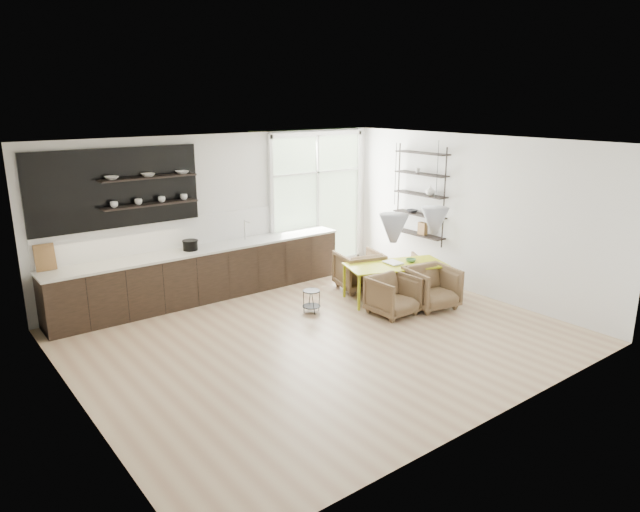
{
  "coord_description": "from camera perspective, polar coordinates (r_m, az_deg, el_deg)",
  "views": [
    {
      "loc": [
        -4.94,
        -6.36,
        3.51
      ],
      "look_at": [
        0.42,
        0.6,
        1.07
      ],
      "focal_mm": 32.0,
      "sensor_mm": 36.0,
      "label": 1
    }
  ],
  "objects": [
    {
      "name": "room",
      "position": [
        9.5,
        -1.06,
        3.04
      ],
      "size": [
        7.02,
        6.01,
        2.91
      ],
      "color": "tan",
      "rests_on": "ground"
    },
    {
      "name": "kitchen_run",
      "position": [
        10.41,
        -11.95,
        -1.09
      ],
      "size": [
        5.54,
        0.69,
        2.75
      ],
      "color": "black",
      "rests_on": "ground"
    },
    {
      "name": "right_shelving",
      "position": [
        11.36,
        10.09,
        5.84
      ],
      "size": [
        0.26,
        1.22,
        1.9
      ],
      "color": "black",
      "rests_on": "ground"
    },
    {
      "name": "dining_table",
      "position": [
        10.29,
        7.58,
        -1.06
      ],
      "size": [
        1.94,
        1.35,
        0.65
      ],
      "rotation": [
        0.0,
        0.0,
        -0.34
      ],
      "color": "#B2B916",
      "rests_on": "ground"
    },
    {
      "name": "armchair_back_left",
      "position": [
        10.81,
        3.91,
        -1.44
      ],
      "size": [
        0.96,
        0.98,
        0.73
      ],
      "primitive_type": "imported",
      "rotation": [
        0.0,
        0.0,
        2.88
      ],
      "color": "brown",
      "rests_on": "ground"
    },
    {
      "name": "armchair_back_right",
      "position": [
        11.01,
        8.11,
        -1.52
      ],
      "size": [
        0.93,
        0.94,
        0.64
      ],
      "primitive_type": "imported",
      "rotation": [
        0.0,
        0.0,
        2.64
      ],
      "color": "brown",
      "rests_on": "ground"
    },
    {
      "name": "armchair_front_left",
      "position": [
        9.61,
        7.33,
        -3.93
      ],
      "size": [
        0.72,
        0.74,
        0.67
      ],
      "primitive_type": "imported",
      "rotation": [
        0.0,
        0.0,
        0.01
      ],
      "color": "brown",
      "rests_on": "ground"
    },
    {
      "name": "armchair_front_right",
      "position": [
        10.03,
        11.1,
        -3.1
      ],
      "size": [
        0.89,
        0.91,
        0.72
      ],
      "primitive_type": "imported",
      "rotation": [
        0.0,
        0.0,
        -0.17
      ],
      "color": "brown",
      "rests_on": "ground"
    },
    {
      "name": "wire_stool",
      "position": [
        9.66,
        -0.86,
        -4.24
      ],
      "size": [
        0.31,
        0.31,
        0.39
      ],
      "rotation": [
        0.0,
        0.0,
        -0.41
      ],
      "color": "black",
      "rests_on": "ground"
    },
    {
      "name": "table_book",
      "position": [
        10.23,
        6.81,
        -0.78
      ],
      "size": [
        0.27,
        0.35,
        0.03
      ],
      "primitive_type": "imported",
      "rotation": [
        0.0,
        0.0,
        -0.07
      ],
      "color": "white",
      "rests_on": "dining_table"
    },
    {
      "name": "table_bowl",
      "position": [
        10.45,
        9.07,
        -0.44
      ],
      "size": [
        0.2,
        0.2,
        0.06
      ],
      "primitive_type": "imported",
      "rotation": [
        0.0,
        0.0,
        -0.08
      ],
      "color": "#427442",
      "rests_on": "dining_table"
    }
  ]
}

